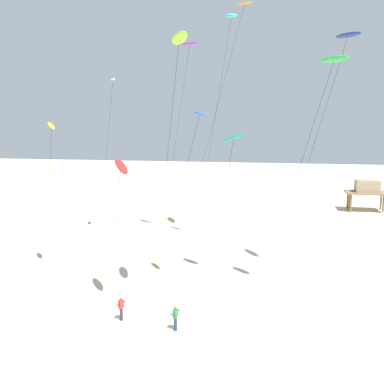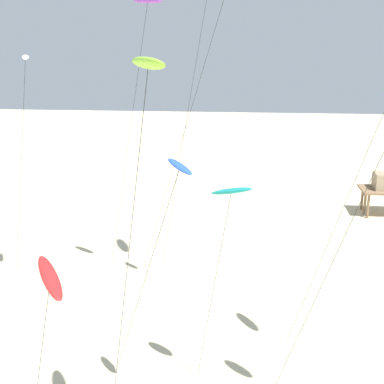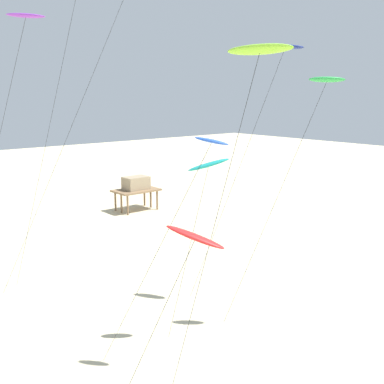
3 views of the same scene
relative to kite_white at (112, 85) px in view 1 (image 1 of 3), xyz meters
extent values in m
plane|color=beige|center=(10.23, -18.99, -17.69)|extent=(260.00, 260.00, 0.00)
ellipsoid|color=white|center=(0.13, -0.14, 0.55)|extent=(1.35, 2.06, 0.49)
cylinder|color=#262626|center=(-2.07, 2.28, -8.61)|extent=(4.43, 4.88, 18.17)
ellipsoid|color=navy|center=(23.45, -10.19, 2.23)|extent=(2.12, 2.77, 0.60)
cylinder|color=#262626|center=(21.10, -7.59, -7.79)|extent=(4.74, 5.22, 19.81)
ellipsoid|color=green|center=(21.98, -14.98, -0.23)|extent=(2.25, 2.21, 0.54)
cylinder|color=#262626|center=(19.80, -12.58, -9.02)|extent=(4.38, 4.83, 17.34)
ellipsoid|color=yellow|center=(-0.20, -13.08, -4.60)|extent=(1.63, 1.89, 0.94)
cylinder|color=#262626|center=(-1.59, -11.55, -11.18)|extent=(2.80, 3.08, 13.02)
ellipsoid|color=#8CD833|center=(12.05, -18.04, 0.92)|extent=(2.23, 3.23, 0.76)
cylinder|color=#262626|center=(10.55, -16.38, -8.45)|extent=(3.04, 3.35, 18.47)
ellipsoid|color=red|center=(7.92, -18.20, -7.41)|extent=(2.11, 2.67, 1.15)
cylinder|color=#262626|center=(6.45, -16.59, -12.60)|extent=(2.97, 3.27, 10.18)
ellipsoid|color=purple|center=(8.65, 1.08, 4.26)|extent=(2.63, 2.08, 0.48)
cylinder|color=#262626|center=(6.30, 3.67, -6.76)|extent=(4.73, 5.21, 21.86)
ellipsoid|color=blue|center=(12.66, -14.08, -3.72)|extent=(1.61, 1.85, 0.61)
cylinder|color=#262626|center=(10.38, -11.58, -10.75)|extent=(4.58, 5.04, 13.89)
ellipsoid|color=#33BFE0|center=(13.10, 1.52, 7.08)|extent=(2.17, 3.48, 1.28)
cylinder|color=#262626|center=(10.80, 4.06, -5.38)|extent=(4.64, 5.12, 24.61)
ellipsoid|color=teal|center=(14.91, -11.35, -5.57)|extent=(2.53, 2.22, 1.02)
cylinder|color=#262626|center=(14.00, -10.35, -11.68)|extent=(1.85, 2.03, 12.01)
ellipsoid|color=orange|center=(14.89, -3.09, 6.93)|extent=(1.77, 1.64, 0.44)
cylinder|color=#262626|center=(10.93, 1.27, -5.42)|extent=(7.95, 8.76, 24.55)
cylinder|color=#33333D|center=(8.46, -20.23, -17.25)|extent=(0.22, 0.22, 0.88)
cube|color=red|center=(8.46, -20.23, -16.52)|extent=(0.34, 0.39, 0.58)
sphere|color=#9E7051|center=(8.46, -20.23, -16.12)|extent=(0.20, 0.20, 0.20)
cylinder|color=red|center=(8.35, -20.43, -16.47)|extent=(0.48, 0.32, 0.39)
cylinder|color=red|center=(8.57, -20.04, -16.47)|extent=(0.48, 0.32, 0.39)
cylinder|color=navy|center=(12.39, -20.87, -17.25)|extent=(0.22, 0.22, 0.88)
cube|color=#338C4C|center=(12.39, -20.87, -16.52)|extent=(0.31, 0.39, 0.58)
sphere|color=#9E7051|center=(12.39, -20.87, -16.12)|extent=(0.20, 0.20, 0.20)
cylinder|color=#338C4C|center=(12.31, -21.08, -16.47)|extent=(0.50, 0.27, 0.39)
cylinder|color=#338C4C|center=(12.47, -20.67, -16.47)|extent=(0.50, 0.27, 0.39)
cylinder|color=#846647|center=(29.61, 21.44, -16.29)|extent=(0.28, 0.28, 2.80)
cylinder|color=#846647|center=(29.61, 24.65, -16.29)|extent=(0.28, 0.28, 2.80)
cylinder|color=#846647|center=(34.65, 24.65, -16.29)|extent=(0.28, 0.28, 2.80)
cylinder|color=#846647|center=(29.61, 23.05, -16.29)|extent=(0.28, 0.28, 2.80)
cylinder|color=#846647|center=(34.65, 23.05, -16.29)|extent=(0.28, 0.28, 2.80)
cube|color=#846647|center=(32.13, 23.05, -14.77)|extent=(6.29, 4.01, 0.24)
cube|color=#9E896B|center=(32.13, 23.05, -13.72)|extent=(3.46, 2.40, 1.85)
camera|label=1|loc=(18.57, -45.34, -4.78)|focal=39.10mm
camera|label=2|loc=(15.45, -36.82, 1.70)|focal=49.43mm
camera|label=3|loc=(-5.63, -34.03, -1.07)|focal=45.41mm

